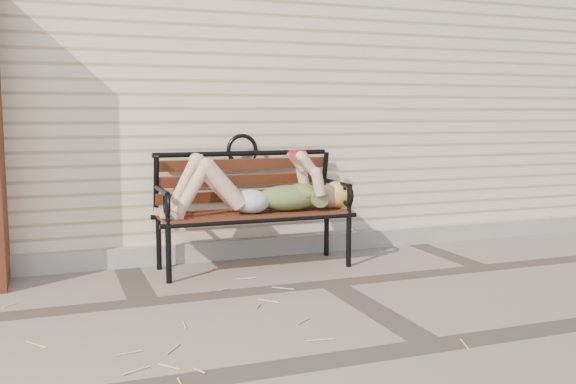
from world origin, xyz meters
name	(u,v)px	position (x,y,z in m)	size (l,w,h in m)	color
ground	(331,283)	(0.00, 0.00, 0.00)	(80.00, 80.00, 0.00)	#79685D
house_wall	(218,81)	(0.00, 3.00, 1.50)	(8.00, 4.00, 3.00)	beige
foundation_strip	(282,245)	(0.00, 0.97, 0.07)	(8.00, 0.10, 0.15)	#A39F93
garden_bench	(250,193)	(-0.35, 0.70, 0.56)	(1.54, 0.61, 0.99)	black
reading_woman	(257,190)	(-0.34, 0.57, 0.59)	(1.45, 0.33, 0.46)	#093242
straw_scatter	(177,338)	(-1.18, -0.72, 0.01)	(2.92, 1.50, 0.01)	#D1BC66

